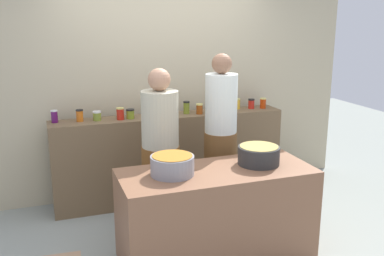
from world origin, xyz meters
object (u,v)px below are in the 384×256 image
at_px(preserve_jar_10, 224,105).
at_px(preserve_jar_13, 263,103).
at_px(preserve_jar_0, 54,116).
at_px(cook_with_tongs, 161,160).
at_px(cook_in_cap, 220,147).
at_px(preserve_jar_2, 97,116).
at_px(preserve_jar_7, 186,107).
at_px(preserve_jar_11, 237,104).
at_px(preserve_jar_1, 80,115).
at_px(cooking_pot_center, 259,155).
at_px(cooking_pot_left, 172,165).
at_px(preserve_jar_9, 209,107).
at_px(preserve_jar_3, 120,114).
at_px(preserve_jar_4, 130,114).
at_px(preserve_jar_6, 160,110).
at_px(preserve_jar_5, 148,111).
at_px(preserve_jar_8, 199,109).
at_px(preserve_jar_12, 251,104).

xyz_separation_m(preserve_jar_10, preserve_jar_13, (0.49, -0.07, 0.01)).
bearing_deg(preserve_jar_0, cook_with_tongs, -40.50).
bearing_deg(cook_in_cap, preserve_jar_2, 147.80).
height_order(preserve_jar_7, preserve_jar_11, preserve_jar_7).
bearing_deg(preserve_jar_11, preserve_jar_13, -13.15).
distance_m(preserve_jar_1, cooking_pot_center, 2.00).
bearing_deg(cook_in_cap, cook_with_tongs, -177.56).
relative_size(preserve_jar_2, preserve_jar_13, 0.81).
xyz_separation_m(preserve_jar_1, cooking_pot_left, (0.61, -1.40, -0.18)).
distance_m(cooking_pot_left, cook_with_tongs, 0.66).
height_order(preserve_jar_9, cook_in_cap, cook_in_cap).
bearing_deg(preserve_jar_3, preserve_jar_4, 4.32).
distance_m(preserve_jar_3, preserve_jar_6, 0.45).
xyz_separation_m(preserve_jar_6, cook_in_cap, (0.45, -0.71, -0.28)).
bearing_deg(preserve_jar_11, cook_with_tongs, -145.87).
bearing_deg(preserve_jar_7, preserve_jar_5, 175.21).
bearing_deg(preserve_jar_11, preserve_jar_3, -176.13).
bearing_deg(preserve_jar_0, preserve_jar_10, 0.03).
xyz_separation_m(preserve_jar_8, preserve_jar_12, (0.70, 0.07, 0.00)).
distance_m(preserve_jar_6, cooking_pot_center, 1.48).
xyz_separation_m(preserve_jar_4, preserve_jar_9, (0.93, -0.01, 0.01)).
xyz_separation_m(preserve_jar_8, preserve_jar_10, (0.36, 0.12, -0.01)).
xyz_separation_m(preserve_jar_9, cooking_pot_center, (-0.04, -1.33, -0.18)).
height_order(preserve_jar_1, preserve_jar_7, preserve_jar_7).
relative_size(preserve_jar_5, preserve_jar_11, 0.93).
relative_size(preserve_jar_0, preserve_jar_3, 1.01).
bearing_deg(preserve_jar_5, preserve_jar_12, -1.33).
distance_m(preserve_jar_8, cooking_pot_left, 1.52).
distance_m(preserve_jar_5, preserve_jar_10, 0.95).
bearing_deg(preserve_jar_9, cooking_pot_left, -122.58).
relative_size(preserve_jar_1, preserve_jar_3, 0.98).
bearing_deg(preserve_jar_6, preserve_jar_13, -0.14).
bearing_deg(cooking_pot_left, preserve_jar_0, 121.29).
distance_m(preserve_jar_0, cook_in_cap, 1.79).
bearing_deg(preserve_jar_6, preserve_jar_9, -2.84).
bearing_deg(preserve_jar_0, preserve_jar_7, -1.93).
distance_m(preserve_jar_10, preserve_jar_11, 0.17).
bearing_deg(preserve_jar_10, preserve_jar_13, -8.50).
distance_m(preserve_jar_3, preserve_jar_8, 0.92).
bearing_deg(preserve_jar_1, preserve_jar_6, -2.16).
xyz_separation_m(preserve_jar_1, preserve_jar_3, (0.43, -0.06, 0.00)).
height_order(preserve_jar_3, preserve_jar_10, preserve_jar_3).
bearing_deg(cook_with_tongs, preserve_jar_12, 29.16).
bearing_deg(preserve_jar_0, preserve_jar_1, -7.78).
xyz_separation_m(preserve_jar_0, cooking_pot_center, (1.68, -1.43, -0.18)).
distance_m(preserve_jar_6, preserve_jar_8, 0.47).
xyz_separation_m(preserve_jar_0, preserve_jar_10, (1.97, 0.00, -0.01)).
xyz_separation_m(preserve_jar_2, preserve_jar_3, (0.25, -0.04, 0.01)).
relative_size(preserve_jar_8, preserve_jar_9, 0.88).
relative_size(preserve_jar_7, cook_with_tongs, 0.09).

